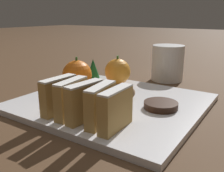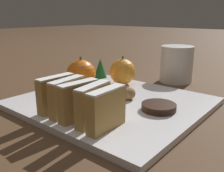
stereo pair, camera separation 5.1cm
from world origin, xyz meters
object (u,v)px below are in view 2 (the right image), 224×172
orange_far (123,72)px  chocolate_cookie (159,107)px  walnut (129,94)px  coffee_mug (177,64)px  orange_near (81,74)px

orange_far → chocolate_cookie: bearing=-121.9°
orange_far → walnut: (-0.09, -0.08, -0.02)m
walnut → coffee_mug: bearing=2.3°
walnut → orange_far: bearing=43.7°
walnut → coffee_mug: coffee_mug is taller
orange_far → chocolate_cookie: orange_far is taller
orange_far → walnut: bearing=-136.3°
walnut → chocolate_cookie: (-0.01, -0.08, -0.01)m
orange_near → walnut: size_ratio=2.49×
orange_near → walnut: (0.01, -0.14, -0.02)m
chocolate_cookie → coffee_mug: coffee_mug is taller
orange_far → coffee_mug: size_ratio=0.60×
orange_near → walnut: orange_near is taller
coffee_mug → walnut: bearing=-177.7°
orange_near → orange_far: 0.11m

